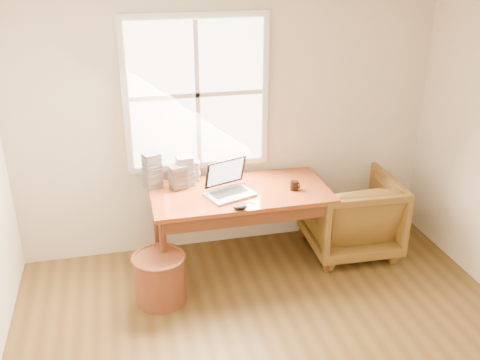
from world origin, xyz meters
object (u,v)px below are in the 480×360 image
at_px(cd_stack_a, 185,171).
at_px(coffee_mug, 294,186).
at_px(wicker_stool, 160,279).
at_px(armchair, 351,214).
at_px(desk, 240,193).
at_px(laptop, 230,181).

bearing_deg(cd_stack_a, coffee_mug, -19.47).
height_order(wicker_stool, coffee_mug, coffee_mug).
xyz_separation_m(armchair, coffee_mug, (-0.63, -0.09, 0.41)).
bearing_deg(coffee_mug, cd_stack_a, 136.42).
distance_m(desk, coffee_mug, 0.49).
xyz_separation_m(coffee_mug, cd_stack_a, (-0.94, 0.33, 0.10)).
bearing_deg(armchair, wicker_stool, 14.79).
height_order(laptop, cd_stack_a, laptop).
bearing_deg(armchair, laptop, 5.97).
distance_m(desk, wicker_stool, 1.04).
bearing_deg(laptop, cd_stack_a, 117.76).
bearing_deg(coffee_mug, armchair, -15.60).
height_order(wicker_stool, laptop, laptop).
relative_size(desk, coffee_mug, 19.16).
relative_size(armchair, wicker_stool, 2.00).
distance_m(desk, armchair, 1.16).
xyz_separation_m(desk, coffee_mug, (0.48, -0.09, 0.06)).
bearing_deg(coffee_mug, laptop, 154.45).
bearing_deg(armchair, coffee_mug, 10.77).
bearing_deg(laptop, wicker_stool, -173.10).
bearing_deg(desk, laptop, -144.88).
xyz_separation_m(desk, wicker_stool, (-0.79, -0.42, -0.52)).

